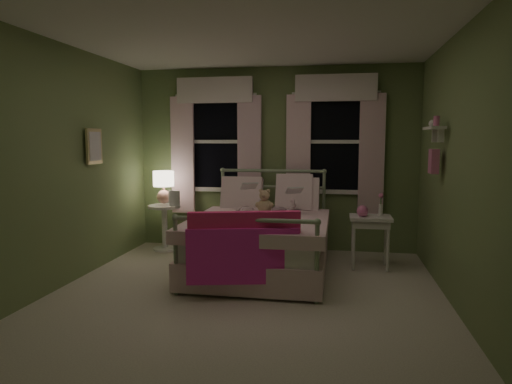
% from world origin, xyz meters
% --- Properties ---
extents(room_shell, '(4.20, 4.20, 4.20)m').
position_xyz_m(room_shell, '(0.00, 0.00, 1.30)').
color(room_shell, white).
rests_on(room_shell, ground).
extents(bed, '(1.58, 2.04, 1.18)m').
position_xyz_m(bed, '(0.01, 0.89, 0.38)').
color(bed, white).
rests_on(bed, ground).
extents(pink_throw, '(1.09, 0.40, 0.71)m').
position_xyz_m(pink_throw, '(0.01, -0.12, 0.61)').
color(pink_throw, '#F63074').
rests_on(pink_throw, bed).
extents(child_left, '(0.25, 0.17, 0.69)m').
position_xyz_m(child_left, '(-0.27, 1.32, 0.92)').
color(child_left, '#F7D1DD').
rests_on(child_left, bed).
extents(child_right, '(0.43, 0.39, 0.71)m').
position_xyz_m(child_right, '(0.29, 1.32, 0.92)').
color(child_right, '#F7D1DD').
rests_on(child_right, bed).
extents(book_left, '(0.23, 0.17, 0.26)m').
position_xyz_m(book_left, '(-0.27, 1.07, 0.96)').
color(book_left, beige).
rests_on(book_left, child_left).
extents(book_right, '(0.22, 0.15, 0.26)m').
position_xyz_m(book_right, '(0.29, 1.07, 0.92)').
color(book_right, beige).
rests_on(book_right, child_right).
extents(teddy_bear, '(0.23, 0.19, 0.31)m').
position_xyz_m(teddy_bear, '(0.01, 1.17, 0.79)').
color(teddy_bear, tan).
rests_on(teddy_bear, bed).
extents(nightstand_left, '(0.46, 0.46, 0.65)m').
position_xyz_m(nightstand_left, '(-1.53, 1.70, 0.42)').
color(nightstand_left, white).
rests_on(nightstand_left, ground).
extents(table_lamp, '(0.29, 0.29, 0.47)m').
position_xyz_m(table_lamp, '(-1.53, 1.70, 0.95)').
color(table_lamp, '#E69D88').
rests_on(table_lamp, nightstand_left).
extents(book_nightstand, '(0.17, 0.23, 0.02)m').
position_xyz_m(book_nightstand, '(-1.43, 1.62, 0.66)').
color(book_nightstand, beige).
rests_on(book_nightstand, nightstand_left).
extents(nightstand_right, '(0.50, 0.40, 0.64)m').
position_xyz_m(nightstand_right, '(1.31, 1.26, 0.55)').
color(nightstand_right, white).
rests_on(nightstand_right, ground).
extents(pink_toy, '(0.14, 0.20, 0.14)m').
position_xyz_m(pink_toy, '(1.21, 1.25, 0.71)').
color(pink_toy, pink).
rests_on(pink_toy, nightstand_right).
extents(bud_vase, '(0.06, 0.06, 0.28)m').
position_xyz_m(bud_vase, '(1.43, 1.31, 0.79)').
color(bud_vase, white).
rests_on(bud_vase, nightstand_right).
extents(window_left, '(1.34, 0.13, 1.96)m').
position_xyz_m(window_left, '(-0.85, 2.03, 1.62)').
color(window_left, black).
rests_on(window_left, room_shell).
extents(window_right, '(1.34, 0.13, 1.96)m').
position_xyz_m(window_right, '(0.85, 2.03, 1.62)').
color(window_right, black).
rests_on(window_right, room_shell).
extents(wall_shelf, '(0.15, 0.50, 0.60)m').
position_xyz_m(wall_shelf, '(1.90, 0.70, 1.52)').
color(wall_shelf, white).
rests_on(wall_shelf, room_shell).
extents(framed_picture, '(0.03, 0.32, 0.42)m').
position_xyz_m(framed_picture, '(-1.95, 0.60, 1.50)').
color(framed_picture, beige).
rests_on(framed_picture, room_shell).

